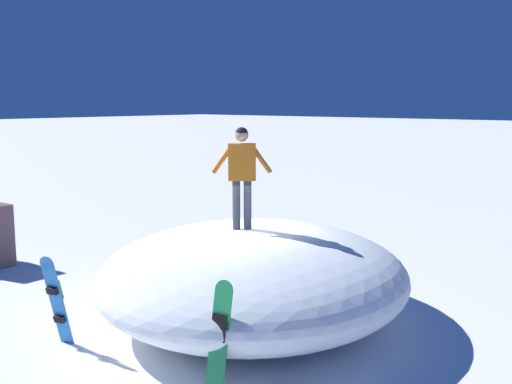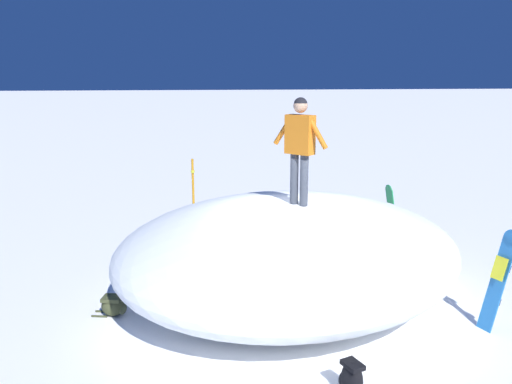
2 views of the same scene
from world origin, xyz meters
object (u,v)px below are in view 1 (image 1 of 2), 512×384
Objects in this scene: snowboard_primary_upright at (56,300)px; backpack_near at (326,272)px; snowboarder_standing at (242,168)px; backpack_far at (137,279)px; snowboard_secondary_upright at (219,340)px.

backpack_near is (-5.99, 1.22, -0.64)m from snowboard_primary_upright.
snowboarder_standing is 3.53× the size of backpack_far.
snowboard_secondary_upright is at bearing 19.70° from backpack_near.
snowboard_primary_upright is (2.85, -1.49, -2.00)m from snowboarder_standing.
snowboard_primary_upright reaches higher than backpack_far.
snowboarder_standing reaches higher than backpack_far.
snowboarder_standing is at bearing 4.95° from backpack_near.
backpack_far is (3.19, -2.64, 0.07)m from backpack_near.
snowboarder_standing reaches higher than backpack_near.
backpack_near is (-5.58, -2.00, -0.67)m from snowboard_secondary_upright.
backpack_far reaches higher than backpack_near.
snowboard_secondary_upright reaches higher than backpack_near.
snowboard_primary_upright is at bearing -82.75° from snowboard_secondary_upright.
backpack_far is (-2.39, -4.64, -0.60)m from snowboard_secondary_upright.
snowboard_secondary_upright is (-0.41, 3.22, 0.03)m from snowboard_primary_upright.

